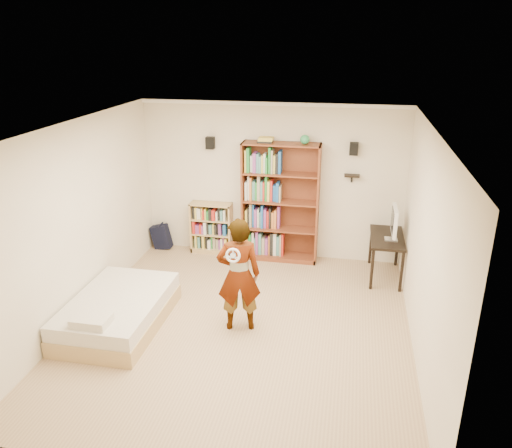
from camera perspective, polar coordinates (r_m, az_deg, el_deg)
The scene contains 14 objects.
ground at distance 6.93m, azimuth -1.73°, elevation -11.69°, with size 4.50×5.00×0.01m, color tan.
room_shell at distance 6.16m, azimuth -1.90°, elevation 2.24°, with size 4.52×5.02×2.71m.
crown_molding at distance 5.93m, azimuth -2.01°, elevation 10.58°, with size 4.50×5.00×0.06m.
speaker_left at distance 8.60m, azimuth -5.26°, elevation 9.21°, with size 0.14×0.12×0.20m, color black.
speaker_right at distance 8.27m, azimuth 11.12°, elevation 8.43°, with size 0.14×0.12×0.20m, color black.
wall_shelf at distance 8.39m, azimuth 10.91°, elevation 5.45°, with size 0.25×0.16×0.03m, color black.
tall_bookshelf at distance 8.52m, azimuth 2.80°, elevation 2.40°, with size 1.30×0.38×2.06m, color brown, non-canonical shape.
low_bookshelf at distance 9.01m, azimuth -5.10°, elevation -0.45°, with size 0.74×0.28×0.93m, color tan, non-canonical shape.
computer_desk at distance 8.36m, azimuth 14.56°, elevation -3.64°, with size 0.52×1.04×0.71m, color black, non-canonical shape.
imac at distance 8.02m, azimuth 15.34°, elevation 0.02°, with size 0.11×0.54×0.54m, color silver, non-canonical shape.
daybed at distance 7.09m, azimuth -15.51°, elevation -9.22°, with size 1.16×1.79×0.53m, color silver, non-canonical shape.
person at distance 6.55m, azimuth -1.98°, elevation -5.84°, with size 0.57×0.38×1.57m, color black.
wii_wheel at distance 6.11m, azimuth -2.64°, elevation -3.62°, with size 0.19×0.19×0.03m, color silver.
navy_bag at distance 9.37m, azimuth -10.76°, elevation -1.40°, with size 0.34×0.22×0.47m, color black, non-canonical shape.
Camera 1 is at (1.31, -5.69, 3.74)m, focal length 35.00 mm.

